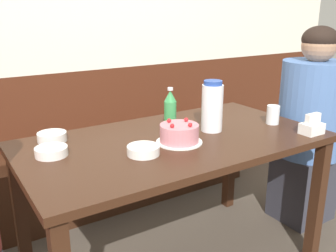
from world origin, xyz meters
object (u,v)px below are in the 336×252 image
(bench_seat, at_px, (109,174))
(bowl_side_dish, at_px, (143,150))
(soju_bottle, at_px, (170,110))
(glass_water_tall, at_px, (273,115))
(bowl_rice_small, at_px, (52,137))
(bowl_soup_white, at_px, (51,151))
(napkin_holder, at_px, (312,126))
(person_teal_shirt, at_px, (310,127))
(birthday_cake, at_px, (179,134))
(water_pitcher, at_px, (213,107))

(bench_seat, height_order, bowl_side_dish, bowl_side_dish)
(bench_seat, xyz_separation_m, soju_bottle, (0.06, -0.70, 0.62))
(soju_bottle, distance_m, glass_water_tall, 0.57)
(bowl_rice_small, bearing_deg, bowl_soup_white, -106.87)
(napkin_holder, distance_m, glass_water_tall, 0.23)
(bowl_soup_white, relative_size, glass_water_tall, 1.36)
(bowl_side_dish, bearing_deg, bowl_soup_white, 149.59)
(glass_water_tall, height_order, person_teal_shirt, person_teal_shirt)
(glass_water_tall, bearing_deg, bowl_side_dish, -178.67)
(soju_bottle, bearing_deg, person_teal_shirt, -9.40)
(birthday_cake, distance_m, glass_water_tall, 0.60)
(bench_seat, bearing_deg, water_pitcher, -74.73)
(birthday_cake, bearing_deg, bowl_rice_small, 145.71)
(bench_seat, distance_m, bowl_rice_small, 0.92)
(bowl_soup_white, height_order, bowl_side_dish, same)
(water_pitcher, relative_size, glass_water_tall, 2.58)
(bench_seat, bearing_deg, bowl_soup_white, -127.70)
(napkin_holder, height_order, bowl_rice_small, napkin_holder)
(birthday_cake, xyz_separation_m, person_teal_shirt, (1.01, 0.04, -0.15))
(bowl_side_dish, distance_m, person_teal_shirt, 1.24)
(soju_bottle, bearing_deg, napkin_holder, -38.28)
(bowl_side_dish, bearing_deg, water_pitcher, 12.50)
(bench_seat, distance_m, water_pitcher, 1.07)
(birthday_cake, height_order, water_pitcher, water_pitcher)
(bowl_rice_small, bearing_deg, soju_bottle, -14.38)
(bench_seat, bearing_deg, bowl_side_dish, -103.88)
(birthday_cake, relative_size, soju_bottle, 0.99)
(bowl_soup_white, distance_m, bowl_rice_small, 0.19)
(bowl_soup_white, xyz_separation_m, person_teal_shirt, (1.57, -0.12, -0.12))
(soju_bottle, bearing_deg, bowl_soup_white, -176.72)
(napkin_holder, xyz_separation_m, bowl_rice_small, (-1.13, 0.59, -0.02))
(bench_seat, relative_size, bowl_side_dish, 15.18)
(bench_seat, relative_size, bowl_soup_white, 15.54)
(bench_seat, distance_m, glass_water_tall, 1.22)
(napkin_holder, relative_size, bowl_side_dish, 0.78)
(soju_bottle, bearing_deg, bowl_side_dish, -140.93)
(bench_seat, relative_size, person_teal_shirt, 1.73)
(birthday_cake, xyz_separation_m, bowl_soup_white, (-0.55, 0.16, -0.02))
(water_pitcher, height_order, glass_water_tall, water_pitcher)
(bowl_rice_small, bearing_deg, glass_water_tall, -18.25)
(bowl_soup_white, bearing_deg, birthday_cake, -15.85)
(bench_seat, relative_size, bowl_rice_small, 15.79)
(water_pitcher, bearing_deg, person_teal_shirt, -1.69)
(bowl_rice_small, bearing_deg, bowl_side_dish, -53.41)
(water_pitcher, xyz_separation_m, soju_bottle, (-0.17, 0.13, -0.02))
(bowl_rice_small, xyz_separation_m, glass_water_tall, (1.10, -0.36, 0.03))
(bowl_soup_white, bearing_deg, water_pitcher, -6.93)
(bowl_soup_white, relative_size, bowl_rice_small, 1.02)
(napkin_holder, bearing_deg, person_teal_shirt, 37.13)
(water_pitcher, relative_size, napkin_holder, 2.37)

